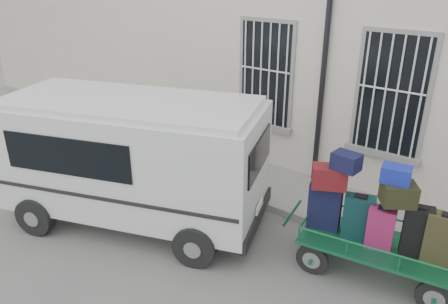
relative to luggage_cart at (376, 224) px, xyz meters
name	(u,v)px	position (x,y,z in m)	size (l,w,h in m)	color
ground	(194,230)	(-3.00, -0.68, -0.94)	(80.00, 80.00, 0.00)	slate
building	(335,28)	(-3.00, 4.82, 2.06)	(24.00, 5.15, 6.00)	beige
sidewalk	(259,181)	(-3.00, 1.52, -0.87)	(24.00, 1.70, 0.15)	gray
luggage_cart	(376,224)	(0.00, 0.00, 0.00)	(2.71, 1.32, 1.97)	black
van	(133,154)	(-4.08, -1.04, 0.41)	(5.05, 3.40, 2.36)	white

